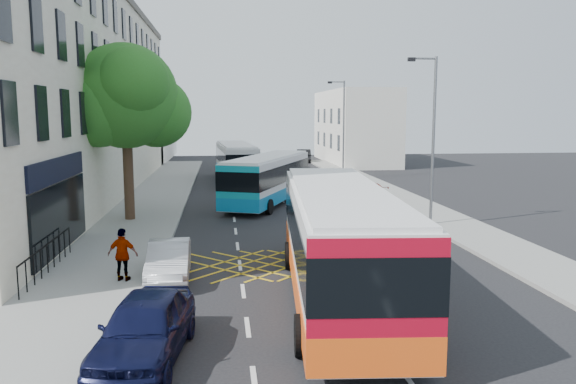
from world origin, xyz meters
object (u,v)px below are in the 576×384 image
object	(u,v)px
bus_mid	(268,179)
distant_car_dark	(304,155)
parked_car_silver	(169,261)
pedestrian_far	(123,255)
red_hatchback	(369,191)
distant_car_grey	(241,161)
street_tree	(125,97)
bus_near	(339,241)
lamp_near	(431,132)
lamp_far	(342,124)
parked_car_blue	(145,328)
motorbike	(382,303)
bus_far	(236,161)

from	to	relation	value
bus_mid	distant_car_dark	distance (m)	30.09
parked_car_silver	distant_car_dark	size ratio (longest dim) A/B	0.87
bus_mid	pedestrian_far	xyz separation A→B (m)	(-5.99, -15.81, -0.55)
parked_car_silver	pedestrian_far	distance (m)	1.53
red_hatchback	distant_car_grey	distance (m)	22.47
street_tree	bus_near	size ratio (longest dim) A/B	0.73
lamp_near	red_hatchback	distance (m)	9.50
distant_car_dark	lamp_far	bearing A→B (deg)	98.62
distant_car_dark	pedestrian_far	world-z (taller)	pedestrian_far
lamp_near	parked_car_blue	bearing A→B (deg)	-130.78
street_tree	distant_car_grey	xyz separation A→B (m)	(6.62, 26.81, -5.54)
lamp_far	motorbike	distance (m)	33.73
parked_car_silver	red_hatchback	size ratio (longest dim) A/B	0.98
lamp_far	parked_car_silver	xyz separation A→B (m)	(-11.80, -27.44, -3.98)
motorbike	pedestrian_far	xyz separation A→B (m)	(-7.08, 5.03, 0.15)
lamp_near	distant_car_dark	distance (m)	37.47
street_tree	pedestrian_far	world-z (taller)	street_tree
bus_far	parked_car_silver	xyz separation A→B (m)	(-2.95, -27.22, -0.98)
lamp_near	pedestrian_far	xyz separation A→B (m)	(-13.20, -7.92, -3.61)
street_tree	distant_car_grey	bearing A→B (deg)	76.13
lamp_far	bus_far	size ratio (longest dim) A/B	0.72
bus_far	pedestrian_far	size ratio (longest dim) A/B	6.43
motorbike	red_hatchback	size ratio (longest dim) A/B	0.52
bus_mid	red_hatchback	size ratio (longest dim) A/B	2.70
motorbike	parked_car_blue	xyz separation A→B (m)	(-5.65, -0.68, -0.11)
lamp_far	bus_mid	distance (m)	14.42
lamp_near	red_hatchback	xyz separation A→B (m)	(-0.70, 8.57, -4.05)
parked_car_silver	distant_car_dark	world-z (taller)	distant_car_dark
lamp_near	distant_car_dark	xyz separation A→B (m)	(-0.73, 37.26, -3.89)
distant_car_dark	distant_car_grey	bearing A→B (deg)	51.66
motorbike	lamp_near	bearing A→B (deg)	66.05
pedestrian_far	lamp_far	bearing A→B (deg)	-100.84
motorbike	red_hatchback	world-z (taller)	motorbike
distant_car_grey	pedestrian_far	size ratio (longest dim) A/B	3.14
bus_near	pedestrian_far	bearing A→B (deg)	167.09
bus_near	bus_far	size ratio (longest dim) A/B	1.10
street_tree	parked_car_silver	bearing A→B (deg)	-74.37
lamp_near	bus_near	xyz separation A→B (m)	(-6.58, -10.03, -2.85)
lamp_far	red_hatchback	distance (m)	12.15
parked_car_silver	pedestrian_far	world-z (taller)	pedestrian_far
street_tree	red_hatchback	world-z (taller)	street_tree
red_hatchback	distant_car_grey	world-z (taller)	distant_car_grey
motorbike	distant_car_grey	xyz separation A→B (m)	(-1.97, 42.74, -0.10)
street_tree	distant_car_dark	bearing A→B (deg)	67.82
parked_car_blue	street_tree	bearing A→B (deg)	107.70
lamp_near	distant_car_grey	size ratio (longest dim) A/B	1.48
lamp_far	bus_near	distance (m)	30.88
motorbike	pedestrian_far	size ratio (longest dim) A/B	1.19
parked_car_silver	red_hatchback	xyz separation A→B (m)	(11.10, 16.00, -0.07)
street_tree	red_hatchback	distance (m)	16.14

